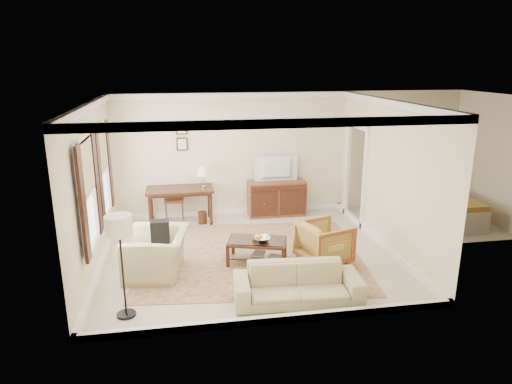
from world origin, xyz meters
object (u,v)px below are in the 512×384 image
object	(u,v)px
tv	(277,161)
coffee_table	(257,245)
writing_desk	(180,193)
striped_armchair	(325,241)
sideboard	(276,198)
club_armchair	(156,246)
sofa	(298,278)

from	to	relation	value
tv	coffee_table	world-z (taller)	tv
writing_desk	striped_armchair	size ratio (longest dim) A/B	1.77
sideboard	club_armchair	size ratio (longest dim) A/B	1.17
writing_desk	sideboard	xyz separation A→B (m)	(2.28, 0.18, -0.29)
coffee_table	striped_armchair	distance (m)	1.24
writing_desk	sideboard	size ratio (longest dim) A/B	1.10
tv	striped_armchair	distance (m)	2.94
striped_armchair	sofa	xyz separation A→B (m)	(-0.85, -1.30, -0.04)
writing_desk	sideboard	bearing A→B (deg)	4.58
sofa	coffee_table	bearing A→B (deg)	107.99
tv	coffee_table	xyz separation A→B (m)	(-0.92, -2.58, -0.99)
writing_desk	sofa	size ratio (longest dim) A/B	0.77
striped_armchair	club_armchair	xyz separation A→B (m)	(-3.02, 0.04, 0.08)
tv	coffee_table	size ratio (longest dim) A/B	0.82
writing_desk	striped_armchair	distance (m)	3.68
sideboard	striped_armchair	xyz separation A→B (m)	(0.30, -2.80, 0.00)
striped_armchair	tv	bearing A→B (deg)	-11.22
coffee_table	club_armchair	world-z (taller)	club_armchair
sideboard	striped_armchair	distance (m)	2.82
coffee_table	sideboard	bearing A→B (deg)	70.47
coffee_table	tv	bearing A→B (deg)	70.33
tv	coffee_table	bearing A→B (deg)	70.33
tv	sofa	xyz separation A→B (m)	(-0.56, -4.08, -0.94)
striped_armchair	club_armchair	distance (m)	3.02
striped_armchair	club_armchair	size ratio (longest dim) A/B	0.73
sideboard	tv	world-z (taller)	tv
sideboard	coffee_table	distance (m)	2.76
writing_desk	club_armchair	distance (m)	2.63
tv	club_armchair	xyz separation A→B (m)	(-2.72, -2.74, -0.82)
sofa	club_armchair	bearing A→B (deg)	152.56
writing_desk	tv	distance (m)	2.36
writing_desk	sofa	bearing A→B (deg)	-66.30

